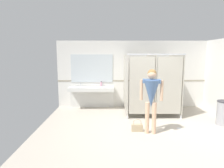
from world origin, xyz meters
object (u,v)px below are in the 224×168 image
object	(u,v)px
person_standing	(151,93)
soap_dispenser	(101,84)
trash_bin	(224,113)
handbag	(137,127)

from	to	relation	value
person_standing	soap_dispenser	bearing A→B (deg)	118.65
person_standing	trash_bin	bearing A→B (deg)	14.46
trash_bin	soap_dispenser	world-z (taller)	soap_dispenser
handbag	soap_dispenser	bearing A→B (deg)	113.89
trash_bin	person_standing	world-z (taller)	person_standing
person_standing	soap_dispenser	size ratio (longest dim) A/B	8.53
soap_dispenser	handbag	bearing A→B (deg)	-66.11
handbag	soap_dispenser	world-z (taller)	soap_dispenser
person_standing	soap_dispenser	world-z (taller)	person_standing
person_standing	handbag	size ratio (longest dim) A/B	4.91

